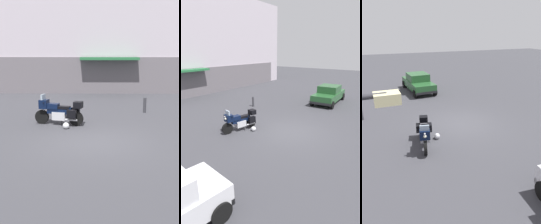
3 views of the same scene
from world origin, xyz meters
TOP-DOWN VIEW (x-y plane):
  - ground_plane at (0.00, 0.00)m, footprint 80.00×80.00m
  - motorcycle at (-1.50, 2.52)m, footprint 2.23×1.01m
  - helmet at (-1.16, 1.81)m, footprint 0.28×0.28m
  - car_sedan_far at (7.70, 0.61)m, footprint 4.66×2.16m
  - bollard_curbside at (2.76, 5.26)m, footprint 0.16×0.16m

SIDE VIEW (x-z plane):
  - ground_plane at x=0.00m, z-range 0.00..0.00m
  - helmet at x=-1.16m, z-range 0.00..0.28m
  - bollard_curbside at x=2.76m, z-range 0.03..0.89m
  - motorcycle at x=-1.50m, z-range -0.06..1.30m
  - car_sedan_far at x=7.70m, z-range 0.00..1.56m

